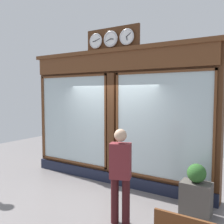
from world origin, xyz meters
TOP-DOWN VIEW (x-y plane):
  - shop_facade at (-0.00, -0.13)m, footprint 5.21×0.42m
  - pedestrian at (-1.18, 1.58)m, footprint 0.41×0.33m
  - planter_box at (-2.23, 0.55)m, footprint 0.56×0.36m
  - planter_shrub at (-2.23, 0.55)m, footprint 0.35×0.35m

SIDE VIEW (x-z plane):
  - planter_box at x=-2.23m, z-range 0.00..0.63m
  - planter_shrub at x=-2.23m, z-range 0.63..0.99m
  - pedestrian at x=-1.18m, z-range 0.09..1.78m
  - shop_facade at x=0.00m, z-range -0.24..3.67m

